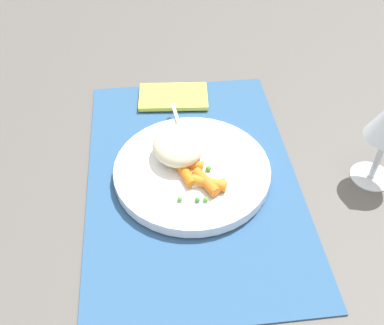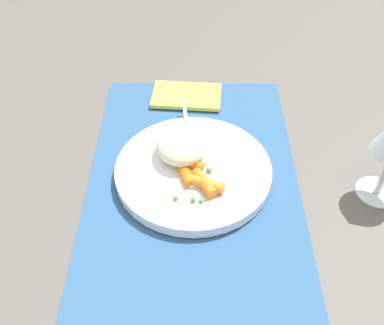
# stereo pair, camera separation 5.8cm
# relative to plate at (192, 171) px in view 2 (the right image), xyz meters

# --- Properties ---
(ground_plane) EXTENTS (2.40, 2.40, 0.00)m
(ground_plane) POSITION_rel_plate_xyz_m (0.00, 0.00, -0.01)
(ground_plane) COLOR #565451
(placemat) EXTENTS (0.51, 0.33, 0.01)m
(placemat) POSITION_rel_plate_xyz_m (0.00, 0.00, -0.01)
(placemat) COLOR #2D5684
(placemat) RESTS_ON ground_plane
(plate) EXTENTS (0.25, 0.25, 0.02)m
(plate) POSITION_rel_plate_xyz_m (0.00, 0.00, 0.00)
(plate) COLOR white
(plate) RESTS_ON placemat
(rice_mound) EXTENTS (0.09, 0.08, 0.04)m
(rice_mound) POSITION_rel_plate_xyz_m (-0.03, -0.02, 0.03)
(rice_mound) COLOR beige
(rice_mound) RESTS_ON plate
(carrot_portion) EXTENTS (0.09, 0.08, 0.02)m
(carrot_portion) POSITION_rel_plate_xyz_m (0.03, 0.00, 0.02)
(carrot_portion) COLOR orange
(carrot_portion) RESTS_ON plate
(pea_scatter) EXTENTS (0.07, 0.08, 0.01)m
(pea_scatter) POSITION_rel_plate_xyz_m (0.04, 0.02, 0.01)
(pea_scatter) COLOR #58AA33
(pea_scatter) RESTS_ON plate
(fork) EXTENTS (0.21, 0.03, 0.01)m
(fork) POSITION_rel_plate_xyz_m (-0.04, -0.00, 0.01)
(fork) COLOR silver
(fork) RESTS_ON plate
(napkin) EXTENTS (0.09, 0.14, 0.01)m
(napkin) POSITION_rel_plate_xyz_m (-0.21, -0.01, -0.00)
(napkin) COLOR #EAE54C
(napkin) RESTS_ON placemat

